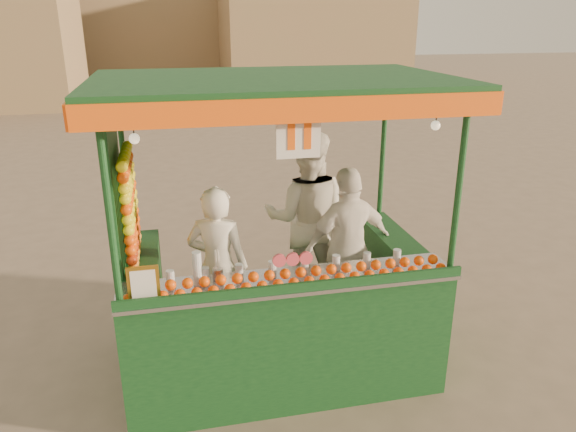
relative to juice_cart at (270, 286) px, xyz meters
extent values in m
plane|color=#706050|center=(-0.34, -0.04, -0.93)|extent=(90.00, 90.00, 0.00)
cube|color=#876A4C|center=(6.66, 23.96, 1.57)|extent=(9.00, 6.00, 5.00)
cube|color=#876A4C|center=(-2.34, 29.96, 2.57)|extent=(14.00, 7.00, 7.00)
cube|color=#0F3819|center=(0.08, 0.14, -0.76)|extent=(2.90, 1.79, 0.33)
cylinder|color=black|center=(-0.92, 0.14, -0.73)|extent=(0.40, 0.11, 0.40)
cylinder|color=black|center=(1.09, 0.14, -0.73)|extent=(0.40, 0.11, 0.40)
cube|color=#0F3819|center=(0.08, -0.59, -0.15)|extent=(2.90, 0.33, 0.89)
cube|color=#0F3819|center=(-1.20, 0.25, -0.15)|extent=(0.33, 1.45, 0.89)
cube|color=#0F3819|center=(1.37, 0.25, -0.15)|extent=(0.33, 1.45, 0.89)
cube|color=#B2B2B7|center=(0.08, -0.55, 0.32)|extent=(2.90, 0.51, 0.03)
cylinder|color=#0F3819|center=(-1.31, -0.70, 1.08)|extent=(0.06, 0.06, 1.56)
cylinder|color=#0F3819|center=(1.48, -0.70, 1.08)|extent=(0.06, 0.06, 1.56)
cylinder|color=#0F3819|center=(-1.31, 0.98, 1.08)|extent=(0.06, 0.06, 1.56)
cylinder|color=#0F3819|center=(1.48, 0.98, 1.08)|extent=(0.06, 0.06, 1.56)
cube|color=#0F3819|center=(0.08, 0.14, 1.91)|extent=(3.13, 2.01, 0.09)
cube|color=#FF5C0E|center=(0.08, -0.87, 1.82)|extent=(3.13, 0.04, 0.18)
cube|color=#FF5C0E|center=(0.08, 1.14, 1.82)|extent=(3.13, 0.04, 0.18)
cube|color=#FF5C0E|center=(-1.48, 0.14, 1.82)|extent=(0.04, 2.01, 0.18)
cube|color=#FF5C0E|center=(1.64, 0.14, 1.82)|extent=(0.04, 2.01, 0.18)
cylinder|color=#D8414F|center=(0.06, -0.70, 0.59)|extent=(0.11, 0.03, 0.11)
cube|color=#BA8323|center=(-1.12, -0.70, 0.49)|extent=(0.25, 0.02, 0.31)
cube|color=white|center=(0.08, -0.78, 1.62)|extent=(0.33, 0.02, 0.33)
sphere|color=#FFE5B2|center=(-1.09, -0.62, 1.62)|extent=(0.08, 0.08, 0.08)
sphere|color=#FFE5B2|center=(1.25, -0.62, 1.62)|extent=(0.08, 0.08, 0.08)
imported|color=white|center=(-0.48, 0.10, 0.20)|extent=(0.68, 0.56, 1.60)
imported|color=white|center=(0.55, 0.78, 0.37)|extent=(1.09, 0.93, 1.93)
imported|color=white|center=(0.86, 0.24, 0.23)|extent=(1.03, 0.58, 1.66)
camera|label=1|loc=(-0.84, -4.61, 2.44)|focal=33.91mm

